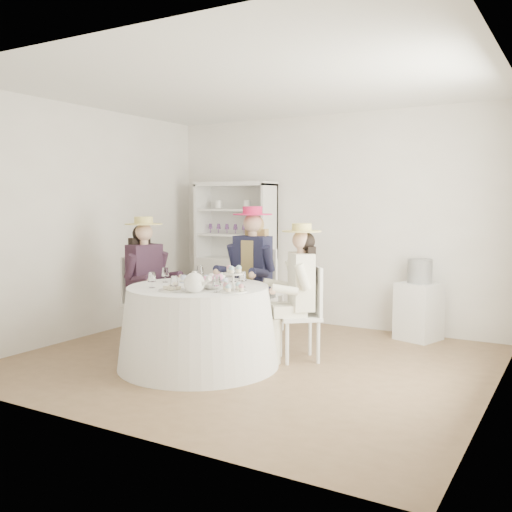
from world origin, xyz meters
The scene contains 23 objects.
ground centered at (0.00, 0.00, 0.00)m, with size 4.50×4.50×0.00m, color brown.
ceiling centered at (0.00, 0.00, 2.70)m, with size 4.50×4.50×0.00m, color white.
wall_back centered at (0.00, 2.00, 1.35)m, with size 4.50×4.50×0.00m, color silver.
wall_front centered at (0.00, -2.00, 1.35)m, with size 4.50×4.50×0.00m, color silver.
wall_left centered at (-2.25, 0.00, 1.35)m, with size 4.50×4.50×0.00m, color silver.
wall_right centered at (2.25, 0.00, 1.35)m, with size 4.50×4.50×0.00m, color silver.
tea_table centered at (-0.36, -0.39, 0.39)m, with size 1.56×1.56×0.78m.
hutch centered at (-1.28, 1.76, 0.66)m, with size 1.10×0.42×1.86m.
side_table centered at (1.22, 1.75, 0.33)m, with size 0.42×0.42×0.66m, color silver.
hatbox centered at (1.22, 1.75, 0.80)m, with size 0.28×0.28×0.28m, color black.
guest_left centered at (-1.31, -0.05, 0.81)m, with size 0.57×0.54×1.43m.
guest_mid centered at (-0.36, 0.62, 0.87)m, with size 0.56×0.58×1.54m.
guest_right centered at (0.40, 0.27, 0.78)m, with size 0.59×0.57×1.38m.
spare_chair centered at (-0.55, 1.14, 0.55)m, with size 0.44×0.44×1.03m.
teacup_a centered at (-0.63, -0.26, 0.81)m, with size 0.08×0.08×0.06m, color white.
teacup_b centered at (-0.45, -0.12, 0.81)m, with size 0.07×0.07×0.06m, color white.
teacup_c centered at (-0.18, -0.21, 0.81)m, with size 0.08×0.08×0.07m, color white.
flower_bowl centered at (-0.15, -0.47, 0.81)m, with size 0.22×0.22×0.06m, color white.
flower_arrangement centered at (-0.14, -0.42, 0.86)m, with size 0.17×0.17×0.06m.
table_teapot centered at (-0.16, -0.72, 0.87)m, with size 0.27×0.19×0.20m.
sandwich_plate centered at (-0.39, -0.75, 0.80)m, with size 0.25×0.25×0.06m.
cupcake_stand centered at (0.13, -0.53, 0.87)m, with size 0.25×0.25×0.23m.
stemware_set centered at (-0.36, -0.39, 0.86)m, with size 0.93×0.93×0.15m.
Camera 1 is at (2.85, -4.82, 1.59)m, focal length 40.00 mm.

